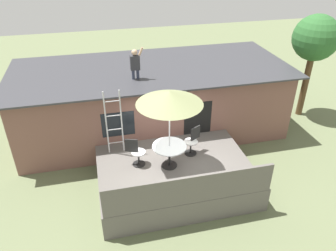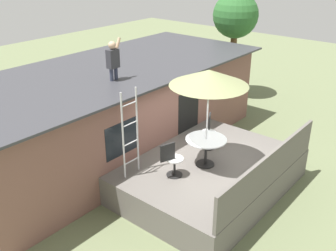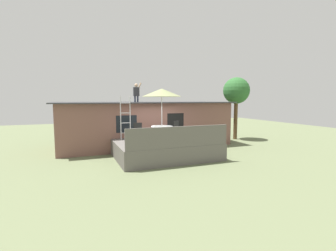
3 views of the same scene
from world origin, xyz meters
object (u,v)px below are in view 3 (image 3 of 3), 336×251
Objects in this scene: patio_chair_right at (175,130)px; backyard_tree at (236,91)px; person_figure at (136,91)px; patio_umbrella at (162,93)px; patio_table at (162,129)px; step_ladder at (125,118)px; patio_chair_left at (141,132)px.

patio_chair_right is 0.21× the size of backyard_tree.
patio_umbrella is at bearing -78.44° from person_figure.
backyard_tree is at bearing 26.27° from patio_table.
patio_table is 0.47× the size of step_ladder.
backyard_tree is (7.36, 0.68, 0.09)m from person_figure.
backyard_tree is at bearing 38.91° from patio_chair_left.
patio_chair_right is at bearing -14.87° from step_ladder.
patio_table is at bearing -37.29° from step_ladder.
patio_table is at bearing -153.73° from backyard_tree.
patio_umbrella reaches higher than patio_chair_left.
backyard_tree reaches higher than patio_umbrella.
patio_chair_right is at bearing -56.33° from person_figure.
patio_umbrella is at bearing -153.73° from backyard_tree.
patio_umbrella reaches higher than patio_chair_right.
patio_table is 1.98m from step_ladder.
person_figure is at bearing 101.56° from patio_table.
patio_table is at bearing 48.37° from patio_umbrella.
step_ladder is 8.74m from backyard_tree.
patio_chair_left is at bearing 162.48° from patio_table.
patio_table is 1.04m from patio_chair_right.
patio_table is 7.85m from backyard_tree.
person_figure is at bearing 97.19° from patio_chair_left.
patio_umbrella is 2.74m from person_figure.
patio_table is at bearing -78.44° from person_figure.
person_figure reaches higher than patio_chair_right.
patio_chair_left is (-0.98, 0.31, -1.89)m from patio_umbrella.
patio_chair_left is 1.89m from patio_chair_right.
person_figure is 3.15m from patio_chair_left.
patio_umbrella is at bearing 0.00° from patio_chair_right.
patio_umbrella is 2.15m from patio_chair_right.
person_figure is 1.21× the size of patio_chair_right.
step_ladder is (-1.52, 1.16, 0.51)m from patio_table.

